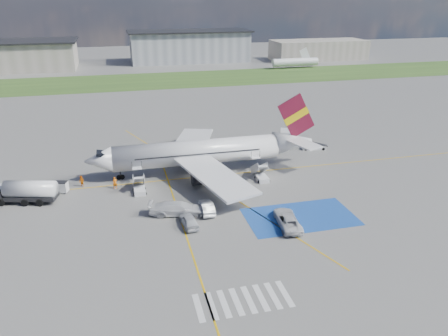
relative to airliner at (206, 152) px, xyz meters
The scene contains 22 objects.
ground 14.48m from the airliner, 96.14° to the right, with size 400.00×400.00×0.00m, color #60605E.
grass_strip 81.08m from the airliner, 91.06° to the left, with size 400.00×30.00×0.01m, color #2D4C1E.
taxiway_line_main 4.21m from the airliner, 126.97° to the right, with size 120.00×0.20×0.01m, color gold.
taxiway_line_cross 25.10m from the airliner, 105.17° to the right, with size 0.20×60.00×0.01m, color gold.
taxiway_line_diag 4.21m from the airliner, 126.97° to the right, with size 0.20×60.00×0.01m, color gold.
staging_box 20.19m from the airliner, 64.74° to the right, with size 14.00×8.00×0.01m, color #194497.
crosswalk 32.35m from the airliner, 95.90° to the right, with size 9.00×4.00×0.01m.
terminal_centre 122.43m from the airliner, 81.31° to the left, with size 48.00×18.00×12.00m, color gray.
terminal_east 135.64m from the airliner, 57.19° to the left, with size 40.00×16.00×8.00m, color gray.
airliner is the anchor object (origin of this frame).
airstairs_fwd 12.52m from the airliner, 154.30° to the right, with size 1.90×5.20×3.60m.
airstairs_aft 9.59m from the airliner, 35.25° to the right, with size 1.90×5.20×3.60m.
fuel_tanker 27.15m from the airliner, 169.66° to the right, with size 9.59×4.73×3.17m.
gpu_cart 22.30m from the airliner, behind, with size 2.26×1.78×1.66m.
belt_loader 22.41m from the airliner, 14.90° to the left, with size 4.72×2.52×1.36m.
car_silver_a 18.01m from the airliner, 108.85° to the right, with size 1.71×4.25×1.45m, color #BBBDC3.
car_silver_b 14.35m from the airliner, 101.80° to the right, with size 1.58×4.53×1.49m, color silver.
van_white_a 20.62m from the airliner, 72.71° to the right, with size 2.40×5.21×1.95m, color silver.
van_white_b 15.20m from the airliner, 115.67° to the right, with size 2.37×5.82×2.28m, color silver.
crew_fwd 14.92m from the airliner, 167.51° to the right, with size 0.65×0.43×1.78m, color orange.
crew_nose 19.37m from the airliner, behind, with size 0.83×0.65×1.71m, color orange.
crew_aft 4.81m from the airliner, 51.06° to the right, with size 0.95×0.40×1.62m, color #FF610D.
Camera 1 is at (-11.58, -49.77, 26.71)m, focal length 35.00 mm.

